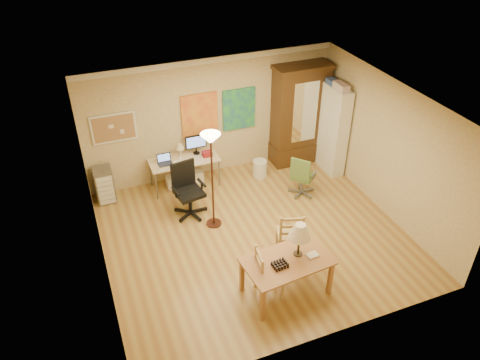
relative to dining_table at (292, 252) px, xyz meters
name	(u,v)px	position (x,y,z in m)	size (l,w,h in m)	color
floor	(254,236)	(-0.01, 1.45, -0.82)	(5.50, 5.50, 0.00)	olive
crown_molding	(209,60)	(-0.01, 3.91, 1.82)	(5.50, 0.08, 0.12)	white
corkboard	(114,128)	(-2.06, 3.92, 0.68)	(0.90, 0.04, 0.62)	#AE7752
art_panel_left	(200,116)	(-0.26, 3.92, 0.63)	(0.80, 0.04, 1.00)	yellow
art_panel_right	(239,109)	(0.64, 3.92, 0.63)	(0.75, 0.04, 0.95)	#215F86
dining_table	(292,252)	(0.00, 0.00, 0.00)	(1.45, 0.95, 1.29)	brown
ladder_chair_back	(290,235)	(0.38, 0.78, -0.38)	(0.55, 0.54, 0.95)	#A9834D
ladder_chair_left	(267,274)	(-0.39, 0.04, -0.39)	(0.46, 0.48, 0.92)	#A9834D
torchiere_lamp	(211,154)	(-0.61, 2.07, 0.79)	(0.36, 0.36, 2.00)	#3F2119
computer_desk	(185,169)	(-0.73, 3.61, -0.41)	(1.48, 0.65, 1.12)	beige
office_chair_black	(189,201)	(-0.96, 2.58, -0.52)	(0.69, 0.69, 1.12)	black
office_chair_green	(302,184)	(1.45, 2.35, -0.57)	(0.61, 0.61, 0.95)	slate
drawer_cart	(104,185)	(-2.46, 3.67, -0.45)	(0.37, 0.45, 0.74)	slate
armoire	(298,121)	(2.01, 3.69, 0.21)	(1.28, 0.61, 2.35)	#38230F
bookshelf	(333,130)	(2.54, 3.04, 0.18)	(0.30, 0.81, 2.01)	white
wastebin	(260,169)	(0.91, 3.32, -0.62)	(0.32, 0.32, 0.40)	silver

